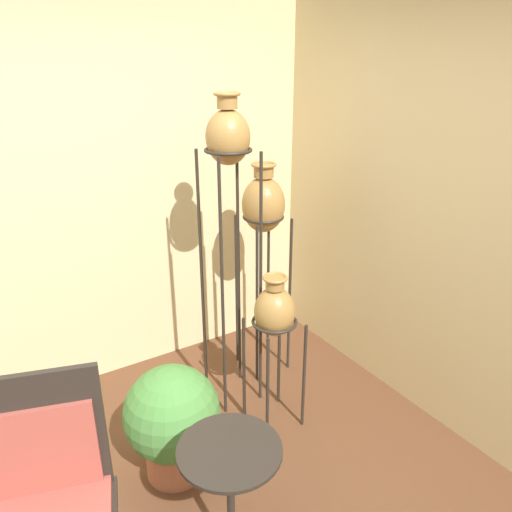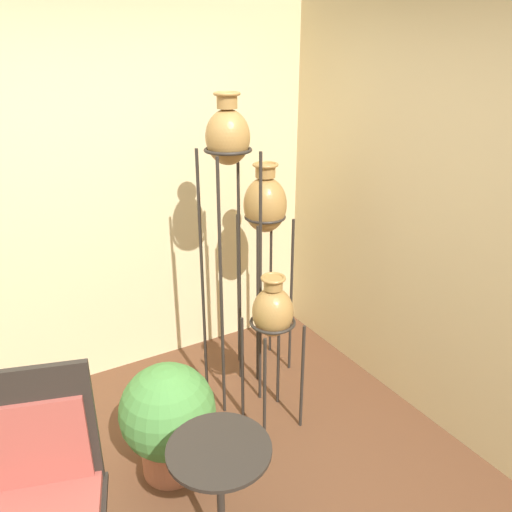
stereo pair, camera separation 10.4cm
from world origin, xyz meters
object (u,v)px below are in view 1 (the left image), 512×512
object	(u,v)px
vase_stand_tall	(228,153)
chair	(46,493)
side_table	(230,482)
vase_stand_medium	(263,208)
potted_plant	(172,419)
vase_stand_short	(275,314)

from	to	relation	value
vase_stand_tall	chair	world-z (taller)	vase_stand_tall
vase_stand_tall	chair	bearing A→B (deg)	-147.41
vase_stand_tall	side_table	xyz separation A→B (m)	(-0.63, -1.08, -1.20)
side_table	vase_stand_medium	bearing A→B (deg)	51.80
chair	potted_plant	size ratio (longest dim) A/B	1.64
vase_stand_tall	chair	size ratio (longest dim) A/B	1.83
vase_stand_medium	vase_stand_short	xyz separation A→B (m)	(-0.29, -0.57, -0.46)
vase_stand_short	side_table	xyz separation A→B (m)	(-0.71, -0.70, -0.30)
vase_stand_short	potted_plant	distance (m)	0.83
chair	potted_plant	bearing A→B (deg)	48.02
vase_stand_medium	side_table	world-z (taller)	vase_stand_medium
vase_stand_medium	chair	xyz separation A→B (m)	(-1.70, -1.04, -0.62)
vase_stand_medium	vase_stand_short	distance (m)	0.79
vase_stand_tall	vase_stand_short	bearing A→B (deg)	-77.49
vase_stand_tall	vase_stand_medium	bearing A→B (deg)	27.32
vase_stand_medium	side_table	distance (m)	1.78
vase_stand_medium	potted_plant	bearing A→B (deg)	-148.00
vase_stand_tall	side_table	world-z (taller)	vase_stand_tall
chair	vase_stand_short	bearing A→B (deg)	35.83
vase_stand_short	side_table	bearing A→B (deg)	-135.33
vase_stand_short	potted_plant	size ratio (longest dim) A/B	1.53
vase_stand_short	chair	distance (m)	1.49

